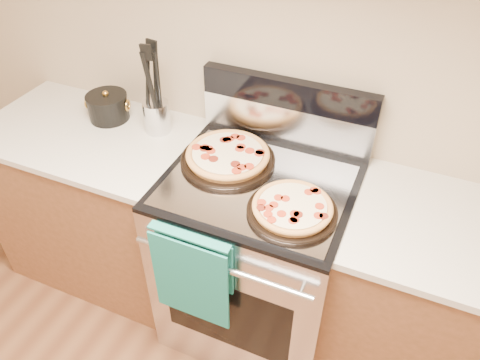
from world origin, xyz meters
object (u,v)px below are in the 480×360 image
at_px(saucepan, 108,108).
at_px(pepperoni_pizza_front, 292,208).
at_px(range_body, 257,259).
at_px(utensil_crock, 157,117).
at_px(pepperoni_pizza_back, 228,156).

bearing_deg(saucepan, pepperoni_pizza_front, -16.25).
bearing_deg(pepperoni_pizza_front, range_body, 144.16).
bearing_deg(range_body, pepperoni_pizza_front, -35.84).
bearing_deg(utensil_crock, pepperoni_pizza_front, -21.73).
xyz_separation_m(range_body, pepperoni_pizza_front, (0.18, -0.13, 0.50)).
distance_m(range_body, saucepan, 1.00).
bearing_deg(saucepan, range_body, -11.28).
distance_m(pepperoni_pizza_back, pepperoni_pizza_front, 0.40).
xyz_separation_m(pepperoni_pizza_back, saucepan, (-0.67, 0.11, 0.01)).
height_order(pepperoni_pizza_back, saucepan, saucepan).
bearing_deg(pepperoni_pizza_back, range_body, -20.02).
distance_m(pepperoni_pizza_back, utensil_crock, 0.42).
distance_m(pepperoni_pizza_front, saucepan, 1.06).
relative_size(pepperoni_pizza_back, pepperoni_pizza_front, 1.18).
bearing_deg(range_body, pepperoni_pizza_back, 159.98).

